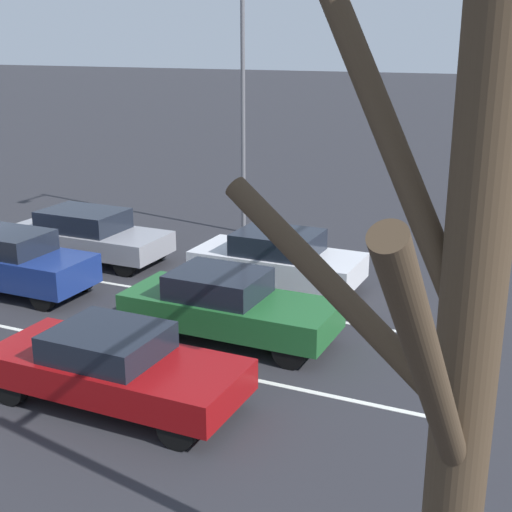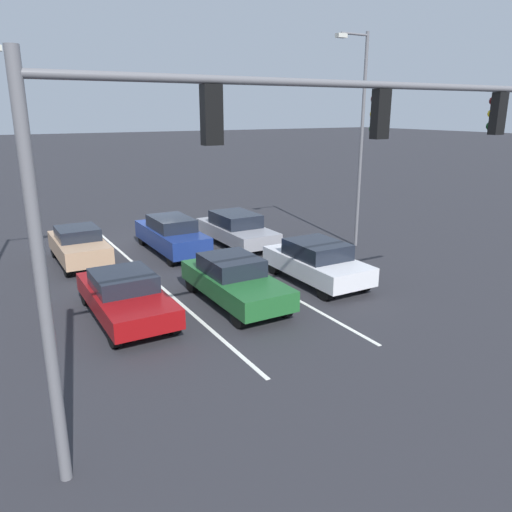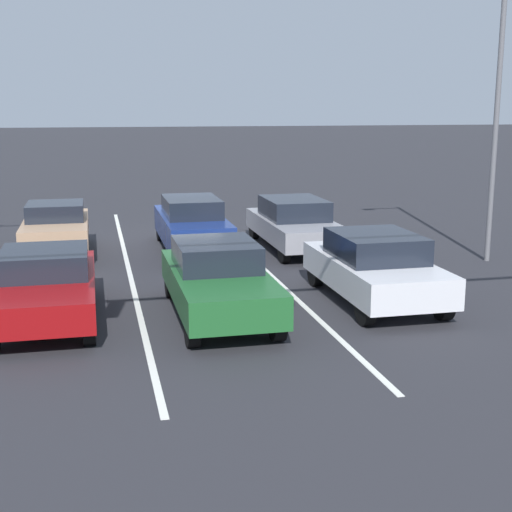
{
  "view_description": "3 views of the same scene",
  "coord_description": "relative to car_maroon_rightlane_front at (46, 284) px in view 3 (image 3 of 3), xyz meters",
  "views": [
    {
      "loc": [
        12.71,
        14.53,
        6.17
      ],
      "look_at": [
        -0.36,
        8.53,
        1.75
      ],
      "focal_mm": 50.0,
      "sensor_mm": 36.0,
      "label": 1
    },
    {
      "loc": [
        6.98,
        21.3,
        5.89
      ],
      "look_at": [
        -0.83,
        7.74,
        1.31
      ],
      "focal_mm": 35.0,
      "sensor_mm": 36.0,
      "label": 2
    },
    {
      "loc": [
        2.5,
        21.62,
        4.13
      ],
      "look_at": [
        -0.21,
        9.81,
        1.56
      ],
      "focal_mm": 50.0,
      "sensor_mm": 36.0,
      "label": 3
    }
  ],
  "objects": [
    {
      "name": "ground_plane",
      "position": [
        -3.49,
        -7.59,
        -0.71
      ],
      "size": [
        240.0,
        240.0,
        0.0
      ],
      "primitive_type": "plane",
      "color": "#28282D"
    },
    {
      "name": "lane_stripe_left_divider",
      "position": [
        -5.19,
        -4.23,
        -0.71
      ],
      "size": [
        0.12,
        18.71,
        0.01
      ],
      "primitive_type": "cube",
      "color": "silver",
      "rests_on": "ground_plane"
    },
    {
      "name": "lane_stripe_center_divider",
      "position": [
        -1.79,
        -4.23,
        -0.71
      ],
      "size": [
        0.12,
        18.71,
        0.01
      ],
      "primitive_type": "cube",
      "color": "silver",
      "rests_on": "ground_plane"
    },
    {
      "name": "car_maroon_rightlane_front",
      "position": [
        0.0,
        0.0,
        0.0
      ],
      "size": [
        1.88,
        4.57,
        1.37
      ],
      "color": "maroon",
      "rests_on": "ground_plane"
    },
    {
      "name": "car_silver_leftlane_front",
      "position": [
        -6.76,
        0.21,
        0.05
      ],
      "size": [
        1.88,
        4.28,
        1.48
      ],
      "color": "silver",
      "rests_on": "ground_plane"
    },
    {
      "name": "car_darkgreen_midlane_front",
      "position": [
        -3.32,
        0.52,
        0.04
      ],
      "size": [
        1.79,
        4.54,
        1.48
      ],
      "color": "#1E5928",
      "rests_on": "ground_plane"
    },
    {
      "name": "car_gray_leftlane_second",
      "position": [
        -6.68,
        -5.73,
        0.05
      ],
      "size": [
        1.86,
        4.77,
        1.47
      ],
      "color": "gray",
      "rests_on": "ground_plane"
    },
    {
      "name": "car_tan_rightlane_second",
      "position": [
        0.06,
        -6.3,
        0.05
      ],
      "size": [
        1.73,
        4.08,
        1.47
      ],
      "color": "tan",
      "rests_on": "ground_plane"
    },
    {
      "name": "car_navy_midlane_second",
      "position": [
        -3.7,
        -6.01,
        0.08
      ],
      "size": [
        1.71,
        4.79,
        1.56
      ],
      "color": "navy",
      "rests_on": "ground_plane"
    },
    {
      "name": "traffic_signal_gantry",
      "position": [
        -1.43,
        6.1,
        4.43
      ],
      "size": [
        12.66,
        0.37,
        6.72
      ],
      "color": "slate",
      "rests_on": "ground_plane"
    },
    {
      "name": "street_lamp_left_shoulder",
      "position": [
        -11.16,
        -2.94,
        4.34
      ],
      "size": [
        1.64,
        0.24,
        8.95
      ],
      "color": "slate",
      "rests_on": "ground_plane"
    }
  ]
}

